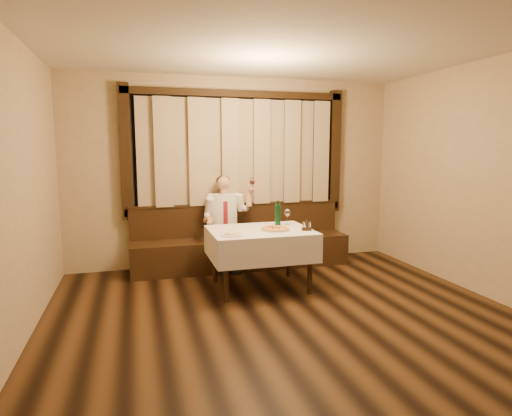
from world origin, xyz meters
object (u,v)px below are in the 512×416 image
object	(u,v)px
banquette	(241,246)
pizza	(275,229)
green_bottle	(278,215)
seated_man	(225,215)
dining_table	(260,238)
pasta_red	(272,226)
cruet_caddy	(307,227)
pasta_cream	(232,232)

from	to	relation	value
banquette	pizza	xyz separation A→B (m)	(0.16, -1.12, 0.46)
banquette	green_bottle	distance (m)	1.06
pizza	seated_man	distance (m)	1.11
dining_table	seated_man	world-z (taller)	seated_man
pasta_red	cruet_caddy	size ratio (longest dim) A/B	1.91
pasta_red	seated_man	world-z (taller)	seated_man
pasta_cream	green_bottle	size ratio (longest dim) A/B	0.77
pasta_red	green_bottle	xyz separation A→B (m)	(0.15, 0.21, 0.11)
cruet_caddy	seated_man	distance (m)	1.40
banquette	seated_man	xyz separation A→B (m)	(-0.25, -0.09, 0.49)
green_bottle	cruet_caddy	bearing A→B (deg)	-61.18
pizza	cruet_caddy	world-z (taller)	cruet_caddy
pasta_cream	seated_man	size ratio (longest dim) A/B	0.19
pasta_red	cruet_caddy	distance (m)	0.44
dining_table	green_bottle	distance (m)	0.44
banquette	seated_man	size ratio (longest dim) A/B	2.34
pasta_red	seated_man	size ratio (longest dim) A/B	0.18
cruet_caddy	seated_man	bearing A→B (deg)	142.00
pasta_red	pasta_cream	size ratio (longest dim) A/B	0.93
dining_table	pasta_red	xyz separation A→B (m)	(0.15, -0.01, 0.14)
banquette	seated_man	distance (m)	0.56
pasta_red	pasta_cream	distance (m)	0.63
banquette	green_bottle	bearing A→B (deg)	-70.12
dining_table	pizza	xyz separation A→B (m)	(0.16, -0.10, 0.12)
pizza	pasta_red	world-z (taller)	pasta_red
dining_table	pasta_red	bearing A→B (deg)	-2.54
pasta_red	green_bottle	distance (m)	0.28
dining_table	green_bottle	xyz separation A→B (m)	(0.30, 0.20, 0.25)
pasta_cream	cruet_caddy	distance (m)	0.96
dining_table	pasta_cream	xyz separation A→B (m)	(-0.43, -0.26, 0.14)
green_bottle	cruet_caddy	size ratio (longest dim) A/B	2.66
dining_table	seated_man	size ratio (longest dim) A/B	0.93
pizza	pasta_cream	size ratio (longest dim) A/B	1.37
dining_table	cruet_caddy	xyz separation A→B (m)	(0.53, -0.22, 0.15)
dining_table	seated_man	bearing A→B (deg)	105.05
pizza	pasta_cream	distance (m)	0.61
cruet_caddy	dining_table	bearing A→B (deg)	175.24
green_bottle	cruet_caddy	world-z (taller)	green_bottle
pasta_cream	seated_man	xyz separation A→B (m)	(0.17, 1.19, 0.01)
dining_table	green_bottle	world-z (taller)	green_bottle
banquette	pasta_cream	bearing A→B (deg)	-108.36
pasta_red	cruet_caddy	xyz separation A→B (m)	(0.38, -0.22, 0.01)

